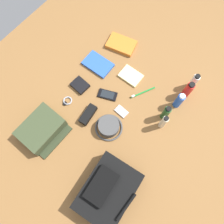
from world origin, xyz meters
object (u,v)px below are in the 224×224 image
Objects in this scene: deodorant_spray at (179,101)px; paperback_novel at (121,44)px; backpack at (108,191)px; travel_guidebook at (98,64)px; shampoo_bottle at (166,113)px; cell_phone at (107,95)px; media_player at (121,111)px; notepad at (131,76)px; wristwatch at (67,101)px; wallet at (80,85)px; sunscreen_spray at (188,90)px; toothbrush at (142,93)px; sunglasses_case at (88,114)px; toiletry_pouch at (42,129)px; toothpaste_tube at (194,81)px; lotion_bottle at (164,122)px; bucket_hat at (109,127)px.

deodorant_spray is 0.65× the size of paperback_novel.
backpack is 0.85m from travel_guidebook.
deodorant_spray is 0.13m from shampoo_bottle.
media_player is at bearing 76.37° from cell_phone.
cell_phone is 1.62× the size of media_player.
deodorant_spray is at bearing 92.53° from notepad.
notepad is (-0.42, 0.22, 0.00)m from wristwatch.
sunscreen_spray is at bearing 127.66° from wallet.
sunscreen_spray is 1.10× the size of cell_phone.
sunscreen_spray is at bearing 177.17° from deodorant_spray.
sunscreen_spray is 0.30m from toothbrush.
travel_guidebook is (-0.62, -0.59, -0.06)m from backpack.
backpack is 0.50m from media_player.
shampoo_bottle is at bearing 111.08° from wallet.
cell_phone is 0.19m from sunglasses_case.
notepad is (-0.21, 0.04, 0.00)m from cell_phone.
sunscreen_spray is at bearing 143.54° from toiletry_pouch.
paperback_novel is 2.08× the size of wallet.
wallet is at bearing -176.40° from toiletry_pouch.
toiletry_pouch is 1.72× the size of shampoo_bottle.
lotion_bottle is (0.36, -0.00, 0.01)m from toothpaste_tube.
bucket_hat is at bearing 15.84° from notepad.
shampoo_bottle is 0.62m from paperback_novel.
travel_guidebook reaches higher than wristwatch.
lotion_bottle is (0.06, 0.02, 0.00)m from shampoo_bottle.
toothpaste_tube is at bearing 175.62° from shampoo_bottle.
lotion_bottle reaches higher than media_player.
sunglasses_case is (0.13, 0.18, 0.01)m from wallet.
backpack is 0.38m from bucket_hat.
wristwatch is 0.43× the size of toothbrush.
wallet is at bearing -79.36° from lotion_bottle.
sunscreen_spray is at bearing 134.02° from sunglasses_case.
toothpaste_tube is (-0.88, 0.02, 0.01)m from backpack.
shampoo_bottle reaches higher than wristwatch.
lotion_bottle is 1.80× the size of media_player.
toiletry_pouch is at bearing 0.22° from paperback_novel.
toothpaste_tube is (-0.58, 0.26, 0.04)m from bucket_hat.
toothpaste_tube reaches higher than media_player.
wallet is at bearing -132.33° from sunglasses_case.
toiletry_pouch reaches higher than cell_phone.
lotion_bottle reaches higher than toothpaste_tube.
shampoo_bottle is 0.49m from sunglasses_case.
lotion_bottle is at bearing -0.58° from sunscreen_spray.
deodorant_spray is 1.05× the size of cell_phone.
sunscreen_spray is 0.28m from lotion_bottle.
wristwatch is 0.18m from sunglasses_case.
sunscreen_spray is 0.22m from shampoo_bottle.
shampoo_bottle is 0.28m from media_player.
toiletry_pouch is 0.42m from bucket_hat.
cell_phone is 0.22m from notepad.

